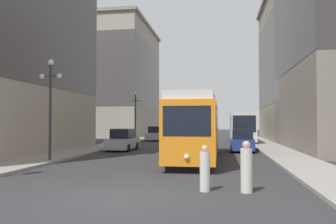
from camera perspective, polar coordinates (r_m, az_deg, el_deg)
name	(u,v)px	position (r m, az deg, el deg)	size (l,w,h in m)	color
ground_plane	(119,198)	(11.13, -8.19, -14.09)	(200.00, 200.00, 0.00)	#303033
sidewalk_left	(148,137)	(51.59, -3.32, -4.27)	(2.77, 120.00, 0.15)	gray
sidewalk_right	(251,138)	(50.65, 13.88, -4.27)	(2.77, 120.00, 0.15)	gray
streetcar	(197,126)	(22.00, 4.88, -2.45)	(2.66, 13.30, 3.89)	black
transit_bus	(242,126)	(40.75, 12.30, -2.28)	(2.73, 11.36, 3.45)	black
parked_car_left_near	(123,140)	(28.80, -7.62, -4.76)	(1.93, 4.31, 1.82)	black
parked_car_left_mid	(156,134)	(43.54, -1.96, -3.73)	(2.10, 4.92, 1.82)	black
parked_car_right_far	(242,141)	(28.29, 12.44, -4.79)	(2.05, 4.41, 1.82)	black
pedestrian_crossing_near	(205,170)	(11.91, 6.24, -9.67)	(0.36, 0.36, 1.59)	beige
pedestrian_crossing_far	(246,168)	(11.91, 13.08, -9.26)	(0.39, 0.39, 1.75)	beige
lamp_post_left_near	(50,94)	(21.37, -19.21, 2.86)	(1.41, 0.36, 6.00)	#333338
lamp_post_left_far	(136,109)	(40.61, -5.50, 0.52)	(1.41, 0.36, 5.83)	#333338
building_left_corner	(110,80)	(60.61, -9.76, 5.39)	(14.55, 20.43, 19.16)	#A89E8E
building_right_corner	(326,64)	(46.15, 25.07, 7.28)	(14.61, 17.92, 18.43)	gray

